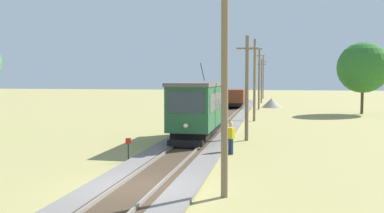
% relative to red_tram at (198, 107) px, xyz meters
% --- Properties ---
extents(ground_plane, '(260.00, 260.00, 0.00)m').
position_rel_red_tram_xyz_m(ground_plane, '(-0.00, -12.19, -2.19)').
color(ground_plane, '#9E9356').
extents(track_ballast, '(4.20, 120.00, 0.18)m').
position_rel_red_tram_xyz_m(track_ballast, '(-0.00, -12.19, -2.10)').
color(track_ballast, slate).
rests_on(track_ballast, ground).
extents(sleeper_bed, '(2.04, 120.00, 0.01)m').
position_rel_red_tram_xyz_m(sleeper_bed, '(-0.00, -12.19, -2.01)').
color(sleeper_bed, '#423323').
rests_on(sleeper_bed, track_ballast).
extents(rail_left, '(0.07, 120.00, 0.14)m').
position_rel_red_tram_xyz_m(rail_left, '(-0.72, -12.19, -1.94)').
color(rail_left, gray).
rests_on(rail_left, track_ballast).
extents(rail_right, '(0.07, 120.00, 0.14)m').
position_rel_red_tram_xyz_m(rail_right, '(0.72, -12.19, -1.94)').
color(rail_right, gray).
rests_on(rail_right, track_ballast).
extents(red_tram, '(2.60, 8.54, 4.79)m').
position_rel_red_tram_xyz_m(red_tram, '(0.00, 0.00, 0.00)').
color(red_tram, '#235633').
rests_on(red_tram, rail_right).
extents(freight_car, '(2.40, 5.20, 2.31)m').
position_rel_red_tram_xyz_m(freight_car, '(-0.00, 28.08, -0.64)').
color(freight_car, brown).
rests_on(freight_car, rail_right).
extents(utility_pole_foreground, '(1.40, 0.44, 7.92)m').
position_rel_red_tram_xyz_m(utility_pole_foreground, '(3.08, -12.40, 1.86)').
color(utility_pole_foreground, '#7A664C').
rests_on(utility_pole_foreground, ground).
extents(utility_pole_near_tram, '(1.40, 0.28, 6.85)m').
position_rel_red_tram_xyz_m(utility_pole_near_tram, '(3.08, 0.73, 1.33)').
color(utility_pole_near_tram, '#7A664C').
rests_on(utility_pole_near_tram, ground).
extents(utility_pole_mid, '(1.40, 0.31, 7.80)m').
position_rel_red_tram_xyz_m(utility_pole_mid, '(3.08, 13.19, 1.80)').
color(utility_pole_mid, '#7A664C').
rests_on(utility_pole_mid, ground).
extents(utility_pole_far, '(1.40, 0.38, 7.99)m').
position_rel_red_tram_xyz_m(utility_pole_far, '(3.08, 28.22, 1.90)').
color(utility_pole_far, '#7A664C').
rests_on(utility_pole_far, ground).
extents(utility_pole_distant, '(1.40, 0.49, 7.27)m').
position_rel_red_tram_xyz_m(utility_pole_distant, '(3.08, 42.06, 1.53)').
color(utility_pole_distant, '#7A664C').
rests_on(utility_pole_distant, ground).
extents(utility_pole_horizon, '(1.40, 0.48, 8.43)m').
position_rel_red_tram_xyz_m(utility_pole_horizon, '(3.08, 56.76, 2.12)').
color(utility_pole_horizon, '#7A664C').
rests_on(utility_pole_horizon, ground).
extents(trackside_signal_marker, '(0.21, 0.21, 1.18)m').
position_rel_red_tram_xyz_m(trackside_signal_marker, '(-2.19, -7.31, -1.53)').
color(trackside_signal_marker, black).
rests_on(trackside_signal_marker, ground).
extents(gravel_pile, '(2.79, 2.79, 1.29)m').
position_rel_red_tram_xyz_m(gravel_pile, '(4.72, 32.07, -1.55)').
color(gravel_pile, '#9E998E').
rests_on(gravel_pile, ground).
extents(track_worker, '(0.45, 0.40, 1.78)m').
position_rel_red_tram_xyz_m(track_worker, '(2.53, -4.36, -1.21)').
color(track_worker, navy).
rests_on(track_worker, ground).
extents(second_worker, '(0.38, 0.45, 1.78)m').
position_rel_red_tram_xyz_m(second_worker, '(-2.37, 2.26, -1.21)').
color(second_worker, '#38332D').
rests_on(second_worker, ground).
extents(tree_right_near, '(5.81, 5.81, 8.22)m').
position_rel_red_tram_xyz_m(tree_right_near, '(14.94, 23.62, 3.12)').
color(tree_right_near, '#4C3823').
rests_on(tree_right_near, ground).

